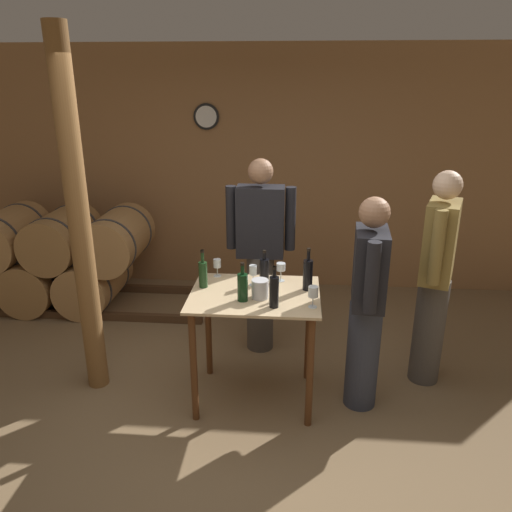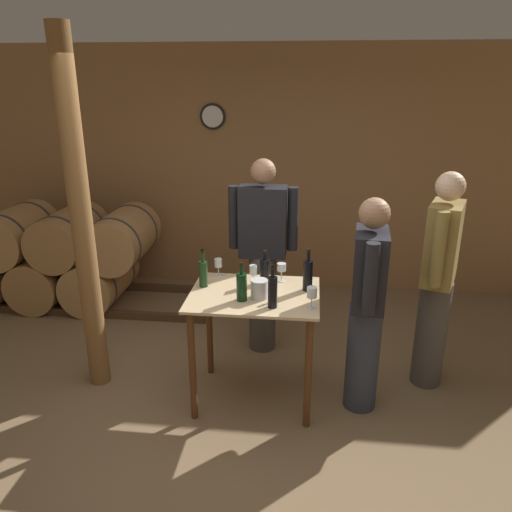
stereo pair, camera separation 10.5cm
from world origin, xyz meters
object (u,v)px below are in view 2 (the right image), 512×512
(wine_bottle_far_left, at_px, (203,273))
(person_visitor_with_scarf, at_px, (367,303))
(wine_bottle_left, at_px, (242,286))
(wine_glass_near_left, at_px, (218,264))
(wine_glass_far_side, at_px, (312,293))
(wine_bottle_center, at_px, (265,270))
(ice_bucket, at_px, (259,289))
(wine_glass_near_center, at_px, (253,271))
(wine_glass_near_right, at_px, (282,268))
(wooden_post, at_px, (82,222))
(wine_bottle_far_right, at_px, (308,274))
(wine_bottle_right, at_px, (273,291))
(person_visitor_bearded, at_px, (438,278))
(person_host, at_px, (263,253))

(wine_bottle_far_left, relative_size, person_visitor_with_scarf, 0.18)
(wine_bottle_left, height_order, wine_glass_near_left, wine_bottle_left)
(wine_bottle_left, bearing_deg, wine_glass_far_side, -7.91)
(wine_glass_near_left, bearing_deg, wine_bottle_center, -14.13)
(wine_bottle_far_left, relative_size, ice_bucket, 2.13)
(wine_glass_near_left, bearing_deg, wine_glass_near_center, -28.28)
(person_visitor_with_scarf, bearing_deg, wine_bottle_far_left, 175.56)
(wine_glass_near_center, relative_size, ice_bucket, 1.16)
(ice_bucket, bearing_deg, wine_glass_near_right, 67.23)
(wooden_post, distance_m, wine_bottle_far_right, 1.70)
(wooden_post, relative_size, wine_glass_near_center, 17.07)
(wine_bottle_center, bearing_deg, wine_glass_near_left, 165.87)
(wine_bottle_right, distance_m, person_visitor_bearded, 1.35)
(wine_bottle_far_right, distance_m, wine_glass_far_side, 0.30)
(wine_glass_near_left, bearing_deg, wine_bottle_far_right, -16.31)
(wooden_post, distance_m, wine_bottle_center, 1.39)
(wine_bottle_center, height_order, wine_bottle_far_right, wine_bottle_far_right)
(wine_bottle_left, bearing_deg, wine_glass_near_center, 80.00)
(wine_bottle_center, distance_m, wine_glass_near_right, 0.13)
(wooden_post, bearing_deg, wine_bottle_far_left, 0.43)
(wine_glass_near_left, relative_size, person_visitor_with_scarf, 0.09)
(ice_bucket, distance_m, person_host, 0.85)
(wine_bottle_center, height_order, wine_bottle_right, wine_bottle_right)
(wine_bottle_left, relative_size, wine_glass_near_left, 2.00)
(wooden_post, bearing_deg, wine_bottle_left, -9.64)
(wine_bottle_left, height_order, person_host, person_host)
(wine_glass_near_left, bearing_deg, person_visitor_with_scarf, -15.61)
(wine_bottle_left, xyz_separation_m, person_visitor_bearded, (1.44, 0.49, -0.07))
(wine_bottle_far_right, relative_size, ice_bucket, 2.34)
(wooden_post, distance_m, wine_glass_near_center, 1.31)
(wine_bottle_right, xyz_separation_m, person_host, (-0.16, 0.99, -0.08))
(wine_bottle_far_right, xyz_separation_m, person_visitor_bearded, (0.98, 0.27, -0.09))
(wine_glass_near_right, bearing_deg, wine_bottle_center, -163.48)
(wine_bottle_center, height_order, wine_glass_near_left, wine_bottle_center)
(wine_bottle_right, relative_size, wine_glass_near_center, 1.86)
(person_host, bearing_deg, wine_bottle_left, -93.67)
(wine_glass_near_left, distance_m, ice_bucket, 0.53)
(wine_bottle_right, bearing_deg, wine_bottle_far_left, 151.00)
(wine_bottle_center, relative_size, wine_glass_near_center, 1.62)
(wine_bottle_far_right, bearing_deg, wine_glass_near_left, 163.69)
(wine_glass_far_side, bearing_deg, wine_bottle_right, -175.83)
(wine_glass_far_side, height_order, ice_bucket, wine_glass_far_side)
(ice_bucket, xyz_separation_m, person_visitor_with_scarf, (0.76, 0.07, -0.10))
(wine_bottle_left, bearing_deg, wine_bottle_far_right, 26.81)
(wooden_post, height_order, person_host, wooden_post)
(wine_bottle_far_left, xyz_separation_m, wine_bottle_left, (0.32, -0.21, -0.00))
(wine_glass_far_side, bearing_deg, person_visitor_with_scarf, 25.57)
(person_visitor_with_scarf, bearing_deg, wine_glass_near_left, 164.39)
(wine_bottle_far_left, bearing_deg, wine_glass_near_left, 72.31)
(wine_bottle_left, xyz_separation_m, person_visitor_with_scarf, (0.88, 0.12, -0.14))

